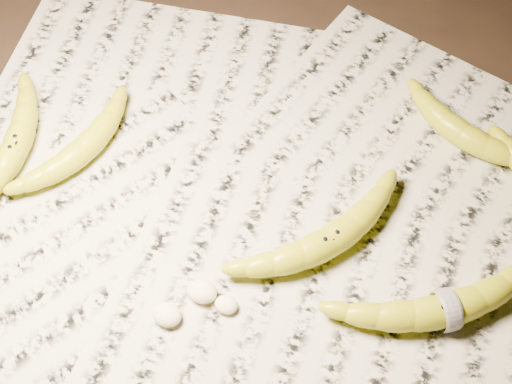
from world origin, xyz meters
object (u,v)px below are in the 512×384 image
(banana_left_a, at_px, (14,147))
(banana_taped, at_px, (447,309))
(banana_upper_a, at_px, (464,133))
(banana_center, at_px, (329,240))
(banana_left_b, at_px, (83,148))

(banana_left_a, bearing_deg, banana_taped, -100.91)
(banana_taped, distance_m, banana_upper_a, 0.26)
(banana_center, height_order, banana_upper_a, banana_center)
(banana_left_a, distance_m, banana_taped, 0.58)
(banana_left_a, height_order, banana_upper_a, banana_left_a)
(banana_left_a, bearing_deg, banana_left_b, -78.03)
(banana_left_b, relative_size, banana_center, 0.84)
(banana_left_b, bearing_deg, banana_left_a, 128.06)
(banana_left_b, distance_m, banana_upper_a, 0.50)
(banana_left_a, xyz_separation_m, banana_upper_a, (0.55, 0.23, -0.00))
(banana_left_b, distance_m, banana_center, 0.34)
(banana_center, relative_size, banana_taped, 0.90)
(banana_left_a, relative_size, banana_left_b, 1.15)
(banana_left_a, height_order, banana_left_b, banana_left_a)
(banana_taped, bearing_deg, banana_left_a, 142.60)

